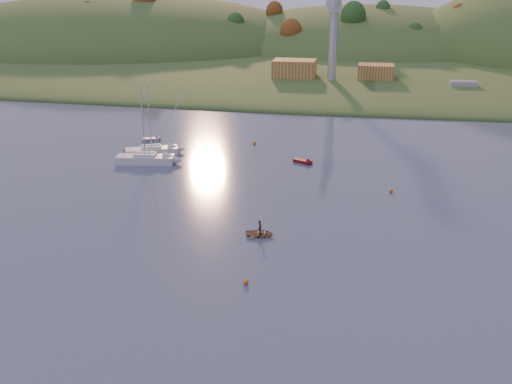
% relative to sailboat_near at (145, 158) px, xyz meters
% --- Properties ---
extents(far_shore, '(620.00, 220.00, 1.50)m').
position_rel_sailboat_near_xyz_m(far_shore, '(22.04, 178.09, -0.78)').
color(far_shore, '#305220').
rests_on(far_shore, ground).
extents(shore_slope, '(640.00, 150.00, 7.00)m').
position_rel_sailboat_near_xyz_m(shore_slope, '(22.04, 113.09, -0.78)').
color(shore_slope, '#305220').
rests_on(shore_slope, ground).
extents(hill_left, '(170.00, 140.00, 44.00)m').
position_rel_sailboat_near_xyz_m(hill_left, '(-67.96, 148.09, -0.78)').
color(hill_left, '#305220').
rests_on(hill_left, ground).
extents(hill_center, '(140.00, 120.00, 36.00)m').
position_rel_sailboat_near_xyz_m(hill_center, '(32.04, 158.09, -0.78)').
color(hill_center, '#305220').
rests_on(hill_center, ground).
extents(hillside_trees, '(280.00, 50.00, 32.00)m').
position_rel_sailboat_near_xyz_m(hillside_trees, '(22.04, 133.09, -0.78)').
color(hillside_trees, '#184217').
rests_on(hillside_trees, ground).
extents(wharf, '(42.00, 16.00, 2.40)m').
position_rel_sailboat_near_xyz_m(wharf, '(27.04, 70.09, 0.42)').
color(wharf, slate).
rests_on(wharf, ground).
extents(shed_west, '(11.00, 8.00, 4.80)m').
position_rel_sailboat_near_xyz_m(shed_west, '(14.04, 71.09, 4.02)').
color(shed_west, brown).
rests_on(shed_west, wharf).
extents(shed_east, '(9.00, 7.00, 4.00)m').
position_rel_sailboat_near_xyz_m(shed_east, '(35.04, 72.09, 3.62)').
color(shed_east, brown).
rests_on(shed_east, wharf).
extents(dock_crane, '(3.20, 28.00, 20.30)m').
position_rel_sailboat_near_xyz_m(dock_crane, '(24.04, 66.48, 16.40)').
color(dock_crane, '#B7B7BC').
rests_on(dock_crane, wharf).
extents(sailboat_near, '(9.05, 3.87, 12.16)m').
position_rel_sailboat_near_xyz_m(sailboat_near, '(0.00, 0.00, 0.00)').
color(sailboat_near, silver).
rests_on(sailboat_near, ground).
extents(sailboat_far, '(8.59, 5.77, 11.53)m').
position_rel_sailboat_near_xyz_m(sailboat_far, '(-0.70, 4.58, -0.03)').
color(sailboat_far, silver).
rests_on(sailboat_far, ground).
extents(canoe, '(3.35, 2.57, 0.64)m').
position_rel_sailboat_near_xyz_m(canoe, '(22.31, -23.03, -0.46)').
color(canoe, '#9C8056').
rests_on(canoe, ground).
extents(paddler, '(0.45, 0.62, 1.60)m').
position_rel_sailboat_near_xyz_m(paddler, '(22.31, -23.03, 0.02)').
color(paddler, black).
rests_on(paddler, ground).
extents(red_tender, '(3.57, 2.62, 1.16)m').
position_rel_sailboat_near_xyz_m(red_tender, '(24.46, 4.55, -0.53)').
color(red_tender, '#5C0D0D').
rests_on(red_tender, ground).
extents(grey_dinghy, '(3.58, 2.33, 1.25)m').
position_rel_sailboat_near_xyz_m(grey_dinghy, '(-3.33, 12.89, -0.52)').
color(grey_dinghy, slate).
rests_on(grey_dinghy, ground).
extents(work_vessel, '(15.17, 6.48, 3.80)m').
position_rel_sailboat_near_xyz_m(work_vessel, '(55.95, 66.09, 0.58)').
color(work_vessel, slate).
rests_on(work_vessel, ground).
extents(buoy_1, '(0.50, 0.50, 0.50)m').
position_rel_sailboat_near_xyz_m(buoy_1, '(36.99, -6.04, -0.53)').
color(buoy_1, '#DF5D0B').
rests_on(buoy_1, ground).
extents(buoy_2, '(0.50, 0.50, 0.50)m').
position_rel_sailboat_near_xyz_m(buoy_2, '(-5.89, 5.92, -0.53)').
color(buoy_2, '#DF5D0B').
rests_on(buoy_2, ground).
extents(buoy_3, '(0.50, 0.50, 0.50)m').
position_rel_sailboat_near_xyz_m(buoy_3, '(14.45, 14.00, -0.53)').
color(buoy_3, '#DF5D0B').
rests_on(buoy_3, ground).
extents(buoy_4, '(0.50, 0.50, 0.50)m').
position_rel_sailboat_near_xyz_m(buoy_4, '(22.97, -33.80, -0.53)').
color(buoy_4, '#DF5D0B').
rests_on(buoy_4, ground).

